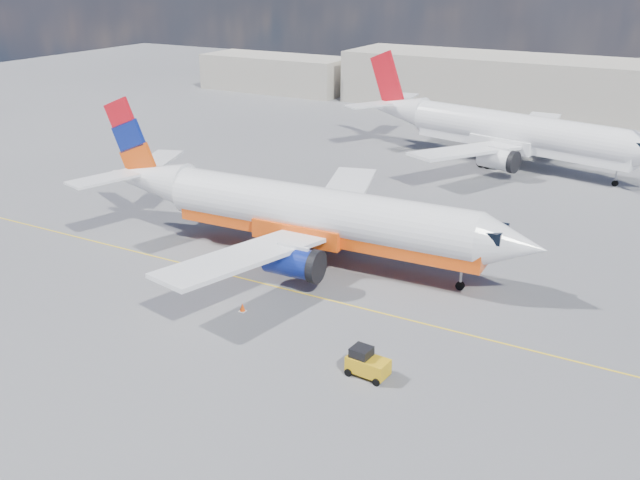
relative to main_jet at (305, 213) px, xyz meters
The scene contains 8 objects.
ground 9.27m from the main_jet, 81.25° to the right, with size 240.00×240.00×0.00m, color #58585D.
taxi_line 6.68m from the main_jet, 76.53° to the right, with size 70.00×0.15×0.01m, color yellow.
terminal_main 66.90m from the main_jet, 84.60° to the left, with size 70.00×14.00×8.00m, color #BEB5A4.
terminal_annex 77.18m from the main_jet, 124.50° to the left, with size 26.00×10.00×6.00m, color #BEB5A4.
main_jet is the anchor object (origin of this frame).
second_jet 34.87m from the main_jet, 80.75° to the left, with size 37.51×28.88×11.32m.
gse_tug 17.22m from the main_jet, 47.92° to the right, with size 2.37×1.56×1.63m.
traffic_cone 10.28m from the main_jet, 84.53° to the right, with size 0.42×0.42×0.58m.
Camera 1 is at (24.56, -34.94, 21.29)m, focal length 40.00 mm.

